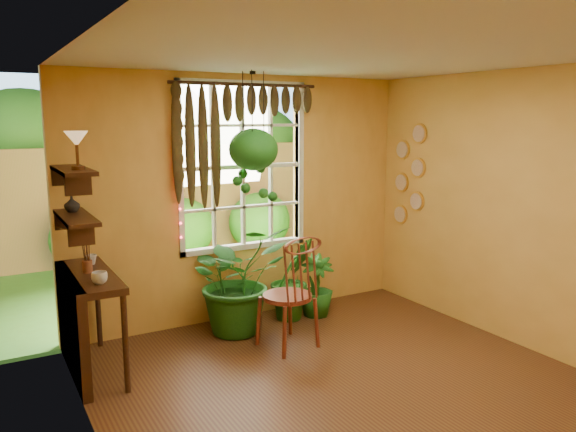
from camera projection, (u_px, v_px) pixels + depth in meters
name	position (u px, v px, depth m)	size (l,w,h in m)	color
floor	(365.00, 398.00, 4.53)	(4.50, 4.50, 0.00)	#553318
ceiling	(374.00, 52.00, 4.06)	(4.50, 4.50, 0.00)	silver
wall_back	(244.00, 198.00, 6.22)	(4.00, 4.00, 0.00)	#E9B14F
wall_left	(100.00, 269.00, 3.32)	(4.50, 4.50, 0.00)	#E9B14F
wall_right	(539.00, 213.00, 5.27)	(4.50, 4.50, 0.00)	#E9B14F
window	(242.00, 167.00, 6.19)	(1.52, 0.10, 1.86)	white
valance_vine	(239.00, 113.00, 5.94)	(1.70, 0.12, 1.10)	#3B2010
string_lights	(179.00, 166.00, 5.73)	(0.03, 0.03, 1.54)	#FF2633
wall_plates	(409.00, 175.00, 6.76)	(0.04, 0.32, 1.10)	#F7E9CA
counter_ledge	(78.00, 314.00, 4.87)	(0.40, 1.20, 0.90)	#3B2010
shelf_lower	(76.00, 217.00, 4.74)	(0.25, 0.90, 0.04)	#3B2010
shelf_upper	(73.00, 170.00, 4.67)	(0.25, 0.90, 0.04)	#3B2010
backyard	(149.00, 170.00, 10.31)	(14.00, 10.00, 12.00)	#34631C
windsor_chair	(290.00, 310.00, 5.48)	(0.56, 0.59, 1.30)	maroon
potted_plant_left	(238.00, 279.00, 5.86)	(1.04, 0.90, 1.15)	#124513
potted_plant_mid	(293.00, 278.00, 6.26)	(0.51, 0.41, 0.93)	#124513
potted_plant_right	(316.00, 286.00, 6.37)	(0.39, 0.39, 0.70)	#124513
hanging_basket	(253.00, 153.00, 5.78)	(0.51, 0.51, 1.36)	black
cup_a	(100.00, 278.00, 4.55)	(0.13, 0.13, 0.10)	silver
cup_b	(91.00, 260.00, 5.15)	(0.10, 0.10, 0.09)	beige
brush_jar	(87.00, 259.00, 4.88)	(0.09, 0.09, 0.31)	brown
shelf_vase	(72.00, 204.00, 4.90)	(0.13, 0.13, 0.14)	#B2AD99
tiffany_lamp	(76.00, 141.00, 4.48)	(0.19, 0.19, 0.31)	#563118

